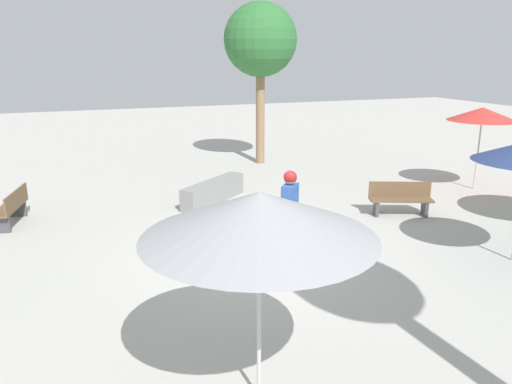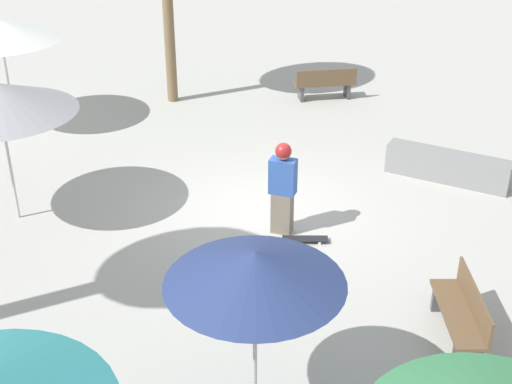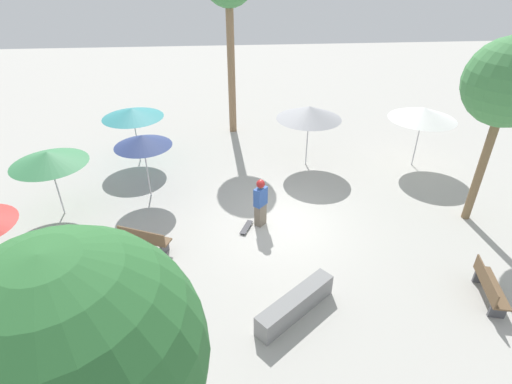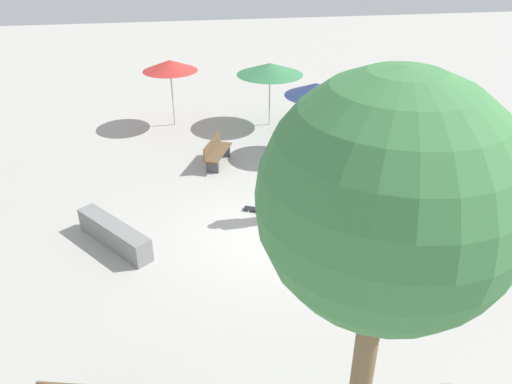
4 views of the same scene
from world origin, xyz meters
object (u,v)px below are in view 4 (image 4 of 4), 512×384
(skateboard, at_px, (258,210))
(shade_umbrella_grey, at_px, (486,170))
(skater_main, at_px, (270,190))
(shade_umbrella_green, at_px, (270,69))
(bench_far, at_px, (217,152))
(concrete_ledge, at_px, (114,234))
(shade_umbrella_navy, at_px, (316,89))
(shade_umbrella_red, at_px, (170,66))
(shade_umbrella_teal, at_px, (394,79))
(palm_tree_center_left, at_px, (387,204))

(skateboard, bearing_deg, shade_umbrella_grey, 171.13)
(skater_main, distance_m, shade_umbrella_grey, 5.09)
(shade_umbrella_green, bearing_deg, skater_main, 79.75)
(bench_far, bearing_deg, concrete_ledge, -11.55)
(bench_far, bearing_deg, skateboard, 38.03)
(skateboard, xyz_separation_m, bench_far, (0.85, -3.17, 0.37))
(skater_main, relative_size, shade_umbrella_navy, 0.70)
(concrete_ledge, bearing_deg, shade_umbrella_red, -101.12)
(shade_umbrella_teal, bearing_deg, palm_tree_center_left, 65.79)
(skateboard, bearing_deg, bench_far, -51.28)
(shade_umbrella_grey, bearing_deg, skater_main, -29.07)
(shade_umbrella_teal, bearing_deg, bench_far, 10.86)
(skater_main, height_order, shade_umbrella_red, shade_umbrella_red)
(palm_tree_center_left, bearing_deg, concrete_ledge, -60.51)
(concrete_ledge, height_order, palm_tree_center_left, palm_tree_center_left)
(shade_umbrella_green, bearing_deg, bench_far, 54.16)
(concrete_ledge, distance_m, shade_umbrella_teal, 10.80)
(skater_main, bearing_deg, skateboard, -23.13)
(bench_far, relative_size, palm_tree_center_left, 0.27)
(skater_main, relative_size, skateboard, 2.12)
(shade_umbrella_green, relative_size, shade_umbrella_grey, 0.93)
(skater_main, height_order, shade_umbrella_teal, shade_umbrella_teal)
(concrete_ledge, distance_m, palm_tree_center_left, 8.80)
(shade_umbrella_navy, xyz_separation_m, palm_tree_center_left, (2.41, 11.14, 2.43))
(shade_umbrella_grey, distance_m, palm_tree_center_left, 6.96)
(shade_umbrella_teal, relative_size, shade_umbrella_grey, 0.95)
(skateboard, height_order, shade_umbrella_green, shade_umbrella_green)
(bench_far, xyz_separation_m, shade_umbrella_grey, (-5.35, 6.03, 1.92))
(shade_umbrella_red, bearing_deg, palm_tree_center_left, 98.57)
(concrete_ledge, bearing_deg, shade_umbrella_grey, 167.32)
(shade_umbrella_green, bearing_deg, skateboard, 77.08)
(shade_umbrella_green, distance_m, palm_tree_center_left, 14.33)
(skateboard, distance_m, shade_umbrella_green, 6.88)
(shade_umbrella_navy, relative_size, shade_umbrella_grey, 0.92)
(shade_umbrella_grey, height_order, palm_tree_center_left, palm_tree_center_left)
(bench_far, bearing_deg, shade_umbrella_navy, 118.45)
(concrete_ledge, relative_size, bench_far, 1.35)
(concrete_ledge, relative_size, shade_umbrella_teal, 0.88)
(skater_main, relative_size, shade_umbrella_red, 0.69)
(shade_umbrella_navy, bearing_deg, shade_umbrella_grey, 107.94)
(skater_main, distance_m, shade_umbrella_navy, 4.74)
(concrete_ledge, relative_size, shade_umbrella_green, 0.90)
(shade_umbrella_navy, bearing_deg, palm_tree_center_left, 77.79)
(shade_umbrella_red, bearing_deg, shade_umbrella_green, 171.48)
(skater_main, bearing_deg, bench_far, -31.14)
(bench_far, height_order, shade_umbrella_green, shade_umbrella_green)
(skateboard, distance_m, shade_umbrella_grey, 5.80)
(skater_main, distance_m, shade_umbrella_teal, 7.25)
(bench_far, relative_size, shade_umbrella_red, 0.66)
(bench_far, distance_m, shade_umbrella_teal, 6.65)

